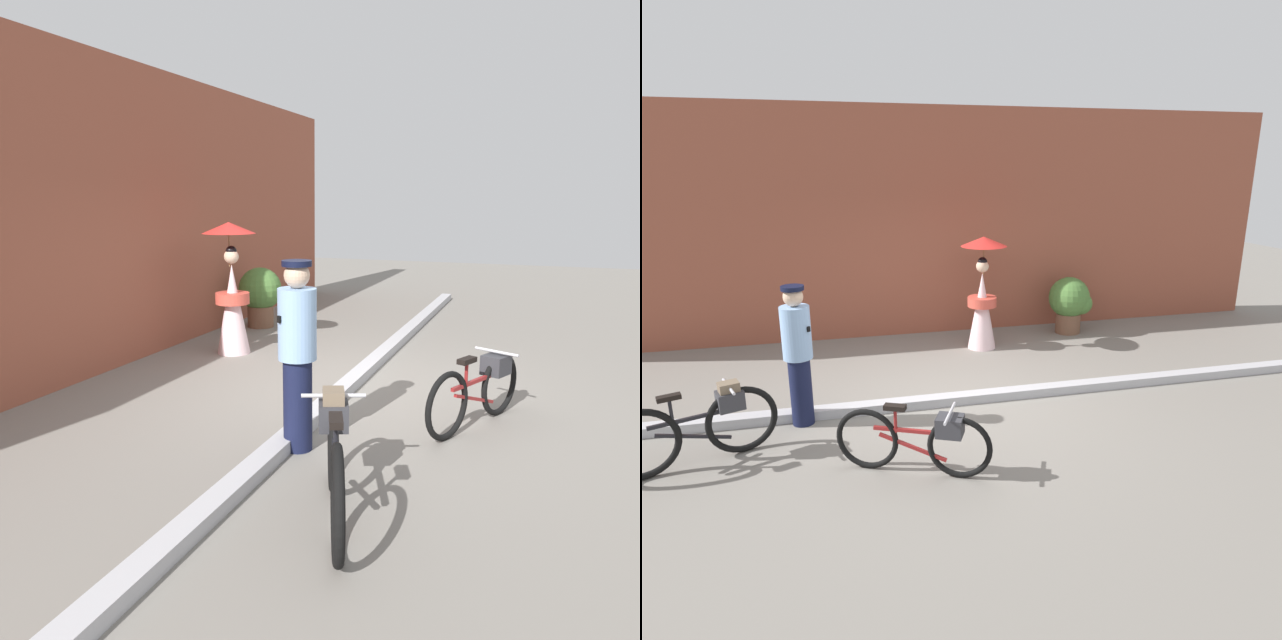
# 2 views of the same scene
# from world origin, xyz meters

# --- Properties ---
(ground_plane) EXTENTS (30.00, 30.00, 0.00)m
(ground_plane) POSITION_xyz_m (0.00, 0.00, 0.00)
(ground_plane) COLOR gray
(building_wall) EXTENTS (14.00, 0.40, 4.00)m
(building_wall) POSITION_xyz_m (0.00, 3.38, 2.00)
(building_wall) COLOR brown
(building_wall) RESTS_ON ground_plane
(sidewalk_curb) EXTENTS (14.00, 0.20, 0.12)m
(sidewalk_curb) POSITION_xyz_m (0.00, 0.00, 0.06)
(sidewalk_curb) COLOR #B2B2B7
(sidewalk_curb) RESTS_ON ground_plane
(bicycle_near_officer) EXTENTS (1.62, 0.71, 0.83)m
(bicycle_near_officer) POSITION_xyz_m (-2.83, -0.82, 0.43)
(bicycle_near_officer) COLOR black
(bicycle_near_officer) RESTS_ON ground_plane
(bicycle_far_side) EXTENTS (1.50, 0.74, 0.73)m
(bicycle_far_side) POSITION_xyz_m (-0.66, -1.56, 0.38)
(bicycle_far_side) COLOR black
(bicycle_far_side) RESTS_ON ground_plane
(person_officer) EXTENTS (0.34, 0.34, 1.70)m
(person_officer) POSITION_xyz_m (-1.84, -0.12, 0.91)
(person_officer) COLOR #141938
(person_officer) RESTS_ON ground_plane
(person_with_parasol) EXTENTS (0.77, 0.77, 1.89)m
(person_with_parasol) POSITION_xyz_m (1.04, 2.13, 0.93)
(person_with_parasol) COLOR silver
(person_with_parasol) RESTS_ON ground_plane
(potted_plant_by_door) EXTENTS (0.77, 0.75, 1.05)m
(potted_plant_by_door) POSITION_xyz_m (2.85, 2.56, 0.59)
(potted_plant_by_door) COLOR brown
(potted_plant_by_door) RESTS_ON ground_plane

